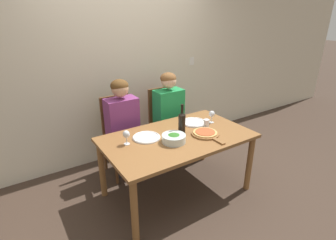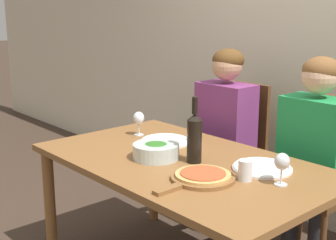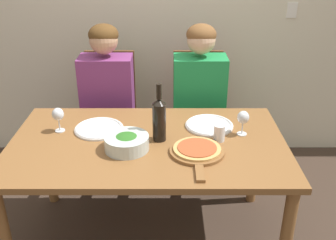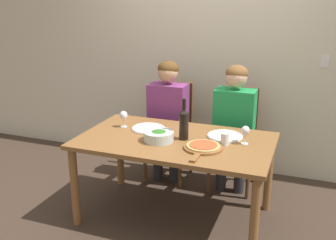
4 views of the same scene
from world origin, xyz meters
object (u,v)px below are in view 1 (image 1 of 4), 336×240
at_px(wine_bottle, 182,123).
at_px(person_woman, 123,120).
at_px(wine_glass_right, 212,115).
at_px(chair_right, 165,121).
at_px(broccoli_bowl, 174,138).
at_px(dinner_plate_right, 194,122).
at_px(dinner_plate_left, 146,137).
at_px(water_tumbler, 206,123).
at_px(chair_left, 120,133).
at_px(wine_glass_left, 126,135).
at_px(person_man, 169,109).
at_px(pizza_on_board, 206,133).

bearing_deg(wine_bottle, person_woman, 120.63).
relative_size(person_woman, wine_bottle, 3.62).
bearing_deg(wine_glass_right, wine_bottle, -172.31).
relative_size(chair_right, person_woman, 0.80).
height_order(broccoli_bowl, dinner_plate_right, broccoli_bowl).
height_order(chair_right, dinner_plate_right, chair_right).
height_order(dinner_plate_left, water_tumbler, water_tumbler).
bearing_deg(dinner_plate_right, chair_left, 138.75).
bearing_deg(wine_glass_left, dinner_plate_left, 3.68).
bearing_deg(wine_glass_left, broccoli_bowl, -27.06).
height_order(chair_left, dinner_plate_left, chair_left).
bearing_deg(chair_right, chair_left, 180.00).
xyz_separation_m(person_man, wine_glass_left, (-0.88, -0.56, 0.07)).
relative_size(dinner_plate_right, water_tumbler, 3.01).
xyz_separation_m(chair_right, wine_bottle, (-0.28, -0.79, 0.33)).
bearing_deg(wine_glass_left, chair_right, 37.46).
bearing_deg(water_tumbler, pizza_on_board, -132.64).
bearing_deg(chair_right, wine_glass_left, -142.54).
xyz_separation_m(chair_right, water_tumbler, (0.06, -0.80, 0.24)).
bearing_deg(dinner_plate_left, person_woman, 92.88).
xyz_separation_m(dinner_plate_left, wine_glass_right, (0.86, -0.06, 0.10)).
distance_m(chair_right, wine_glass_left, 1.15).
distance_m(dinner_plate_right, wine_glass_left, 0.92).
bearing_deg(pizza_on_board, person_man, 85.00).
relative_size(chair_right, wine_glass_left, 6.61).
height_order(wine_bottle, pizza_on_board, wine_bottle).
distance_m(person_man, wine_glass_left, 1.05).
bearing_deg(wine_glass_right, chair_right, 106.14).
height_order(chair_left, wine_bottle, wine_bottle).
distance_m(person_woman, water_tumbler, 1.01).
xyz_separation_m(wine_glass_left, wine_glass_right, (1.09, -0.04, 0.00)).
bearing_deg(chair_left, chair_right, 0.00).
relative_size(chair_right, wine_glass_right, 6.61).
relative_size(person_man, water_tumbler, 12.68).
height_order(chair_left, pizza_on_board, chair_left).
height_order(person_man, dinner_plate_left, person_man).
height_order(person_woman, broccoli_bowl, person_woman).
bearing_deg(dinner_plate_right, dinner_plate_left, -176.06).
xyz_separation_m(person_woman, wine_bottle, (0.40, -0.67, 0.11)).
distance_m(dinner_plate_right, pizza_on_board, 0.34).
bearing_deg(chair_left, wine_bottle, -63.22).
relative_size(person_man, wine_glass_left, 8.25).
xyz_separation_m(chair_left, person_woman, (0.00, -0.12, 0.22)).
xyz_separation_m(chair_right, wine_glass_left, (-0.88, -0.68, 0.29)).
bearing_deg(pizza_on_board, broccoli_bowl, 172.84).
xyz_separation_m(pizza_on_board, water_tumbler, (0.14, 0.15, 0.03)).
xyz_separation_m(chair_right, broccoli_bowl, (-0.46, -0.89, 0.23)).
xyz_separation_m(wine_bottle, pizza_on_board, (0.21, -0.16, -0.12)).
bearing_deg(dinner_plate_left, wine_glass_right, -3.89).
bearing_deg(water_tumbler, wine_glass_left, 172.86).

